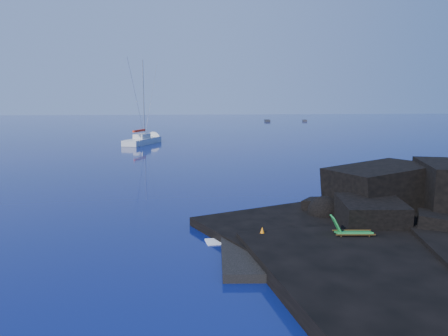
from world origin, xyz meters
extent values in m
plane|color=#040B3E|center=(0.00, 0.00, 0.00)|extent=(400.00, 400.00, 0.00)
cube|color=black|center=(4.50, 0.50, 0.00)|extent=(9.08, 6.86, 0.70)
cube|color=silver|center=(5.42, 1.97, 0.37)|extent=(1.96, 1.69, 0.05)
cone|color=orange|center=(2.26, 1.88, 0.64)|extent=(0.40, 0.40, 0.57)
cube|color=#26262B|center=(29.82, 123.05, 0.00)|extent=(2.01, 4.93, 0.64)
cube|color=#2A292F|center=(42.32, 122.81, 0.00)|extent=(2.09, 4.26, 0.54)
camera|label=1|loc=(-1.85, -17.02, 6.60)|focal=35.00mm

